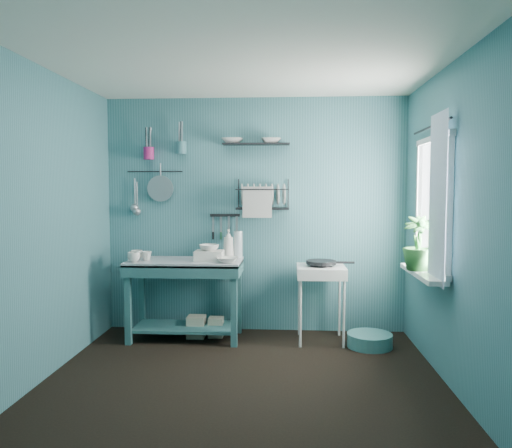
# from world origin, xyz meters

# --- Properties ---
(floor) EXTENTS (3.20, 3.20, 0.00)m
(floor) POSITION_xyz_m (0.00, 0.00, 0.00)
(floor) COLOR black
(floor) RESTS_ON ground
(ceiling) EXTENTS (3.20, 3.20, 0.00)m
(ceiling) POSITION_xyz_m (0.00, 0.00, 2.50)
(ceiling) COLOR silver
(ceiling) RESTS_ON ground
(wall_back) EXTENTS (3.20, 0.00, 3.20)m
(wall_back) POSITION_xyz_m (0.00, 1.50, 1.25)
(wall_back) COLOR #386C74
(wall_back) RESTS_ON ground
(wall_front) EXTENTS (3.20, 0.00, 3.20)m
(wall_front) POSITION_xyz_m (0.00, -1.50, 1.25)
(wall_front) COLOR #386C74
(wall_front) RESTS_ON ground
(wall_left) EXTENTS (0.00, 3.00, 3.00)m
(wall_left) POSITION_xyz_m (-1.60, 0.00, 1.25)
(wall_left) COLOR #386C74
(wall_left) RESTS_ON ground
(wall_right) EXTENTS (0.00, 3.00, 3.00)m
(wall_right) POSITION_xyz_m (1.60, 0.00, 1.25)
(wall_right) COLOR #386C74
(wall_right) RESTS_ON ground
(work_counter) EXTENTS (1.24, 0.79, 0.81)m
(work_counter) POSITION_xyz_m (-0.69, 1.13, 0.41)
(work_counter) COLOR #2F6063
(work_counter) RESTS_ON floor
(mug_left) EXTENTS (0.12, 0.12, 0.10)m
(mug_left) POSITION_xyz_m (-1.17, 0.97, 0.86)
(mug_left) COLOR silver
(mug_left) RESTS_ON work_counter
(mug_mid) EXTENTS (0.14, 0.14, 0.09)m
(mug_mid) POSITION_xyz_m (-1.07, 1.07, 0.86)
(mug_mid) COLOR silver
(mug_mid) RESTS_ON work_counter
(mug_right) EXTENTS (0.17, 0.17, 0.10)m
(mug_right) POSITION_xyz_m (-1.19, 1.13, 0.86)
(mug_right) COLOR silver
(mug_right) RESTS_ON work_counter
(wash_tub) EXTENTS (0.28, 0.22, 0.10)m
(wash_tub) POSITION_xyz_m (-0.44, 1.11, 0.86)
(wash_tub) COLOR silver
(wash_tub) RESTS_ON work_counter
(tub_bowl) EXTENTS (0.20, 0.19, 0.06)m
(tub_bowl) POSITION_xyz_m (-0.44, 1.11, 0.94)
(tub_bowl) COLOR silver
(tub_bowl) RESTS_ON wash_tub
(soap_bottle) EXTENTS (0.11, 0.12, 0.30)m
(soap_bottle) POSITION_xyz_m (-0.27, 1.33, 0.96)
(soap_bottle) COLOR silver
(soap_bottle) RESTS_ON work_counter
(water_bottle) EXTENTS (0.09, 0.09, 0.28)m
(water_bottle) POSITION_xyz_m (-0.17, 1.35, 0.95)
(water_bottle) COLOR silver
(water_bottle) RESTS_ON work_counter
(counter_bowl) EXTENTS (0.22, 0.22, 0.05)m
(counter_bowl) POSITION_xyz_m (-0.24, 0.98, 0.84)
(counter_bowl) COLOR silver
(counter_bowl) RESTS_ON work_counter
(hotplate_stand) EXTENTS (0.48, 0.48, 0.76)m
(hotplate_stand) POSITION_xyz_m (0.68, 1.12, 0.38)
(hotplate_stand) COLOR white
(hotplate_stand) RESTS_ON floor
(frying_pan) EXTENTS (0.30, 0.30, 0.03)m
(frying_pan) POSITION_xyz_m (0.68, 1.12, 0.80)
(frying_pan) COLOR black
(frying_pan) RESTS_ON hotplate_stand
(knife_strip) EXTENTS (0.32, 0.05, 0.03)m
(knife_strip) POSITION_xyz_m (-0.32, 1.47, 1.25)
(knife_strip) COLOR black
(knife_strip) RESTS_ON wall_back
(dish_rack) EXTENTS (0.55, 0.25, 0.32)m
(dish_rack) POSITION_xyz_m (0.09, 1.37, 1.48)
(dish_rack) COLOR black
(dish_rack) RESTS_ON wall_back
(upper_shelf) EXTENTS (0.71, 0.21, 0.01)m
(upper_shelf) POSITION_xyz_m (0.02, 1.40, 2.00)
(upper_shelf) COLOR black
(upper_shelf) RESTS_ON wall_back
(shelf_bowl_left) EXTENTS (0.23, 0.23, 0.05)m
(shelf_bowl_left) POSITION_xyz_m (-0.23, 1.40, 2.10)
(shelf_bowl_left) COLOR silver
(shelf_bowl_left) RESTS_ON upper_shelf
(shelf_bowl_right) EXTENTS (0.22, 0.22, 0.05)m
(shelf_bowl_right) POSITION_xyz_m (0.17, 1.40, 2.07)
(shelf_bowl_right) COLOR silver
(shelf_bowl_right) RESTS_ON upper_shelf
(utensil_cup_magenta) EXTENTS (0.11, 0.11, 0.13)m
(utensil_cup_magenta) POSITION_xyz_m (-1.13, 1.42, 1.91)
(utensil_cup_magenta) COLOR #AA1F65
(utensil_cup_magenta) RESTS_ON wall_back
(utensil_cup_teal) EXTENTS (0.11, 0.11, 0.13)m
(utensil_cup_teal) POSITION_xyz_m (-0.78, 1.42, 1.97)
(utensil_cup_teal) COLOR #386C75
(utensil_cup_teal) RESTS_ON wall_back
(colander) EXTENTS (0.28, 0.03, 0.28)m
(colander) POSITION_xyz_m (-1.02, 1.45, 1.54)
(colander) COLOR #97999E
(colander) RESTS_ON wall_back
(ladle_outer) EXTENTS (0.01, 0.01, 0.30)m
(ladle_outer) POSITION_xyz_m (-1.30, 1.46, 1.50)
(ladle_outer) COLOR #97999E
(ladle_outer) RESTS_ON wall_back
(ladle_inner) EXTENTS (0.01, 0.01, 0.30)m
(ladle_inner) POSITION_xyz_m (-1.28, 1.46, 1.46)
(ladle_inner) COLOR #97999E
(ladle_inner) RESTS_ON wall_back
(hook_rail) EXTENTS (0.60, 0.01, 0.01)m
(hook_rail) POSITION_xyz_m (-1.08, 1.47, 1.72)
(hook_rail) COLOR black
(hook_rail) RESTS_ON wall_back
(window_glass) EXTENTS (0.00, 1.10, 1.10)m
(window_glass) POSITION_xyz_m (1.59, 0.45, 1.40)
(window_glass) COLOR white
(window_glass) RESTS_ON wall_right
(windowsill) EXTENTS (0.16, 0.95, 0.04)m
(windowsill) POSITION_xyz_m (1.50, 0.45, 0.81)
(windowsill) COLOR white
(windowsill) RESTS_ON wall_right
(curtain) EXTENTS (0.00, 1.35, 1.35)m
(curtain) POSITION_xyz_m (1.52, 0.15, 1.45)
(curtain) COLOR white
(curtain) RESTS_ON wall_right
(curtain_rod) EXTENTS (0.02, 1.05, 0.02)m
(curtain_rod) POSITION_xyz_m (1.54, 0.45, 2.05)
(curtain_rod) COLOR black
(curtain_rod) RESTS_ON wall_right
(potted_plant) EXTENTS (0.31, 0.31, 0.47)m
(potted_plant) POSITION_xyz_m (1.47, 0.50, 1.06)
(potted_plant) COLOR #2A692D
(potted_plant) RESTS_ON windowsill
(storage_tin_large) EXTENTS (0.18, 0.18, 0.22)m
(storage_tin_large) POSITION_xyz_m (-0.59, 1.18, 0.11)
(storage_tin_large) COLOR tan
(storage_tin_large) RESTS_ON floor
(storage_tin_small) EXTENTS (0.15, 0.15, 0.20)m
(storage_tin_small) POSITION_xyz_m (-0.39, 1.21, 0.10)
(storage_tin_small) COLOR tan
(storage_tin_small) RESTS_ON floor
(floor_basin) EXTENTS (0.44, 0.44, 0.13)m
(floor_basin) POSITION_xyz_m (1.15, 0.96, 0.07)
(floor_basin) COLOR teal
(floor_basin) RESTS_ON floor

